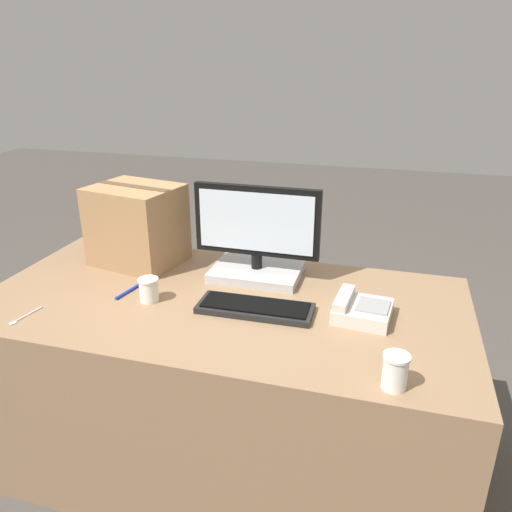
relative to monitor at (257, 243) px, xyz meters
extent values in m
plane|color=#47423D|center=(-0.07, -0.24, -0.88)|extent=(12.00, 12.00, 0.00)
cube|color=#8C6B4C|center=(-0.07, -0.24, -0.51)|extent=(1.80, 0.90, 0.74)
cube|color=#B7B7B7|center=(0.00, 0.00, -0.13)|extent=(0.36, 0.26, 0.04)
cylinder|color=black|center=(0.00, 0.00, -0.08)|extent=(0.04, 0.04, 0.06)
cube|color=black|center=(0.00, 0.00, 0.09)|extent=(0.51, 0.03, 0.28)
cube|color=silver|center=(0.00, -0.02, 0.09)|extent=(0.46, 0.01, 0.24)
cube|color=black|center=(0.08, -0.29, -0.13)|extent=(0.41, 0.16, 0.02)
cube|color=black|center=(0.08, -0.29, -0.12)|extent=(0.38, 0.13, 0.01)
cube|color=beige|center=(0.45, -0.24, -0.12)|extent=(0.21, 0.20, 0.05)
cube|color=beige|center=(0.38, -0.23, -0.08)|extent=(0.06, 0.18, 0.03)
cube|color=gray|center=(0.48, -0.24, -0.09)|extent=(0.12, 0.12, 0.01)
cylinder|color=white|center=(-0.32, -0.32, -0.10)|extent=(0.07, 0.07, 0.08)
cylinder|color=white|center=(-0.32, -0.32, -0.06)|extent=(0.08, 0.08, 0.01)
cylinder|color=white|center=(0.56, -0.61, -0.10)|extent=(0.07, 0.07, 0.10)
cylinder|color=white|center=(0.56, -0.61, -0.04)|extent=(0.07, 0.07, 0.01)
cube|color=#B2B2B7|center=(-0.68, -0.53, -0.14)|extent=(0.03, 0.11, 0.00)
ellipsoid|color=#B2B2B7|center=(-0.69, -0.60, -0.14)|extent=(0.03, 0.03, 0.00)
cube|color=#9E754C|center=(-0.54, 0.01, 0.02)|extent=(0.40, 0.35, 0.34)
cube|color=brown|center=(-0.54, 0.01, 0.20)|extent=(0.35, 0.11, 0.00)
cylinder|color=#1933B2|center=(-0.43, -0.28, -0.14)|extent=(0.04, 0.14, 0.01)
camera|label=1|loc=(0.51, -1.80, 0.71)|focal=35.00mm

